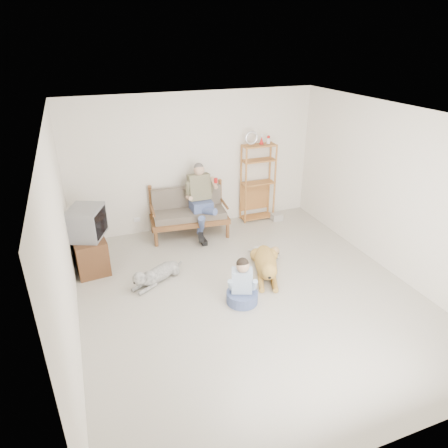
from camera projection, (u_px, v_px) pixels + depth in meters
name	position (u px, v px, depth m)	size (l,w,h in m)	color
floor	(250.00, 295.00, 6.16)	(5.50, 5.50, 0.00)	beige
ceiling	(256.00, 117.00, 5.00)	(5.50, 5.50, 0.00)	white
wall_back	(195.00, 162.00, 7.90)	(5.00, 5.00, 0.00)	white
wall_front	(392.00, 344.00, 3.26)	(5.00, 5.00, 0.00)	white
wall_left	(62.00, 245.00, 4.78)	(5.50, 5.50, 0.00)	white
wall_right	(395.00, 192.00, 6.38)	(5.50, 5.50, 0.00)	white
loveseat	(188.00, 211.00, 7.85)	(1.56, 0.85, 0.95)	brown
man	(202.00, 206.00, 7.65)	(0.55, 0.79, 1.27)	#54639B
etagere	(258.00, 182.00, 8.37)	(0.72, 0.32, 1.92)	#C07E3C
book_stack	(277.00, 217.00, 8.61)	(0.23, 0.17, 0.15)	beige
tv_stand	(89.00, 252.00, 6.77)	(0.59, 0.95, 0.60)	brown
crt_tv	(87.00, 222.00, 6.52)	(0.69, 0.76, 0.51)	slate
wall_outlet	(137.00, 220.00, 7.94)	(0.12, 0.02, 0.08)	white
golden_retriever	(266.00, 264.00, 6.63)	(0.71, 1.41, 0.45)	gold
shaggy_dog	(156.00, 275.00, 6.42)	(0.99, 0.71, 0.34)	silver
terrier	(267.00, 252.00, 7.17)	(0.43, 0.56, 0.25)	silver
child	(242.00, 286.00, 5.89)	(0.47, 0.47, 0.75)	#54639B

